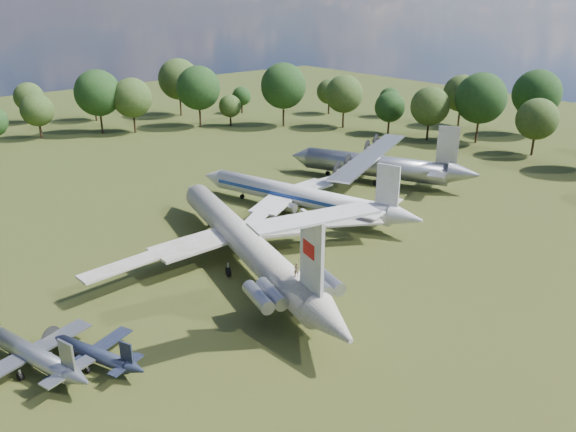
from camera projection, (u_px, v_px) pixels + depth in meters
ground at (203, 269)px, 69.45m from camera, size 300.00×300.00×0.00m
il62_airliner at (244, 246)px, 69.67m from camera, size 50.65×59.39×5.05m
tu104_jet at (298, 199)px, 86.88m from camera, size 42.63×49.80×4.25m
an12_transport at (375, 168)px, 100.93m from camera, size 45.98×47.90×4.91m
small_prop_west at (94, 356)px, 51.19m from camera, size 13.46×15.35×1.87m
small_prop_northwest at (33, 358)px, 50.50m from camera, size 16.73×19.76×2.48m
person_on_il62 at (296, 269)px, 56.67m from camera, size 0.65×0.52×1.56m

